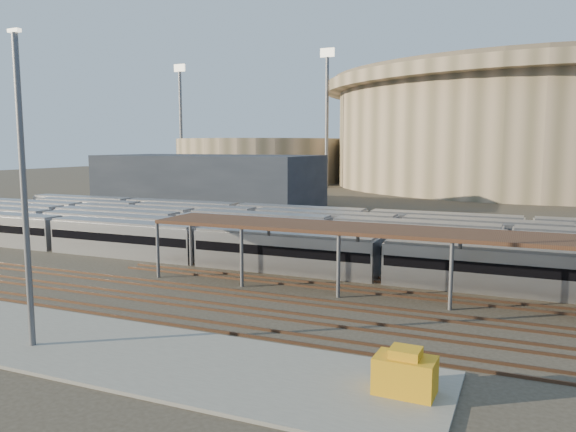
# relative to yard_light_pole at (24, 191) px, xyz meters

# --- Properties ---
(ground) EXTENTS (420.00, 420.00, 0.00)m
(ground) POSITION_rel_yard_light_pole_xyz_m (4.01, 16.48, -9.36)
(ground) COLOR #383026
(ground) RESTS_ON ground
(apron) EXTENTS (50.00, 9.00, 0.20)m
(apron) POSITION_rel_yard_light_pole_xyz_m (-0.99, 1.48, -9.26)
(apron) COLOR gray
(apron) RESTS_ON ground
(subway_trains) EXTENTS (128.91, 23.90, 3.60)m
(subway_trains) POSITION_rel_yard_light_pole_xyz_m (6.52, 34.98, -7.56)
(subway_trains) COLOR #AEAEB3
(subway_trains) RESTS_ON ground
(inspection_shed) EXTENTS (60.30, 6.00, 5.30)m
(inspection_shed) POSITION_rel_yard_light_pole_xyz_m (26.01, 20.48, -4.37)
(inspection_shed) COLOR #5C5D62
(inspection_shed) RESTS_ON ground
(empty_tracks) EXTENTS (170.00, 9.62, 0.18)m
(empty_tracks) POSITION_rel_yard_light_pole_xyz_m (4.01, 11.48, -9.27)
(empty_tracks) COLOR #4C3323
(empty_tracks) RESTS_ON ground
(stadium) EXTENTS (124.00, 124.00, 32.50)m
(stadium) POSITION_rel_yard_light_pole_xyz_m (29.01, 156.48, 7.11)
(stadium) COLOR tan
(stadium) RESTS_ON ground
(secondary_arena) EXTENTS (56.00, 56.00, 14.00)m
(secondary_arena) POSITION_rel_yard_light_pole_xyz_m (-55.99, 146.48, -2.36)
(secondary_arena) COLOR tan
(secondary_arena) RESTS_ON ground
(service_building) EXTENTS (42.00, 20.00, 10.00)m
(service_building) POSITION_rel_yard_light_pole_xyz_m (-30.99, 71.48, -4.36)
(service_building) COLOR #1E232D
(service_building) RESTS_ON ground
(floodlight_0) EXTENTS (4.00, 1.00, 38.40)m
(floodlight_0) POSITION_rel_yard_light_pole_xyz_m (-25.99, 126.48, 11.29)
(floodlight_0) COLOR #5C5D62
(floodlight_0) RESTS_ON ground
(floodlight_1) EXTENTS (4.00, 1.00, 38.40)m
(floodlight_1) POSITION_rel_yard_light_pole_xyz_m (-80.99, 136.48, 11.29)
(floodlight_1) COLOR #5C5D62
(floodlight_1) RESTS_ON ground
(floodlight_3) EXTENTS (4.00, 1.00, 38.40)m
(floodlight_3) POSITION_rel_yard_light_pole_xyz_m (-5.99, 176.48, 11.29)
(floodlight_3) COLOR #5C5D62
(floodlight_3) RESTS_ON ground
(yard_light_pole) EXTENTS (0.81, 0.36, 18.15)m
(yard_light_pole) POSITION_rel_yard_light_pole_xyz_m (0.00, 0.00, 0.00)
(yard_light_pole) COLOR #5C5D62
(yard_light_pole) RESTS_ON apron
(yellow_equipment) EXTENTS (2.92, 1.89, 1.78)m
(yellow_equipment) POSITION_rel_yard_light_pole_xyz_m (21.60, 2.17, -8.27)
(yellow_equipment) COLOR orange
(yellow_equipment) RESTS_ON apron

